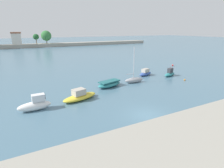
# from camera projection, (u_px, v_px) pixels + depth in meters

# --- Properties ---
(ground_plane) EXTENTS (400.00, 400.00, 0.00)m
(ground_plane) POSITION_uv_depth(u_px,v_px,m) (147.00, 116.00, 19.91)
(ground_plane) COLOR slate
(seawall_embankment) EXTENTS (64.01, 6.75, 2.80)m
(seawall_embankment) POSITION_uv_depth(u_px,v_px,m) (223.00, 146.00, 12.47)
(seawall_embankment) COLOR #9E998C
(seawall_embankment) RESTS_ON ground
(moored_boat_0) EXTENTS (3.78, 1.32, 1.89)m
(moored_boat_0) POSITION_uv_depth(u_px,v_px,m) (35.00, 105.00, 21.10)
(moored_boat_0) COLOR white
(moored_boat_0) RESTS_ON ground
(moored_boat_1) EXTENTS (5.29, 3.04, 1.55)m
(moored_boat_1) POSITION_uv_depth(u_px,v_px,m) (80.00, 96.00, 24.25)
(moored_boat_1) COLOR yellow
(moored_boat_1) RESTS_ON ground
(moored_boat_2) EXTENTS (4.89, 2.96, 1.02)m
(moored_boat_2) POSITION_uv_depth(u_px,v_px,m) (109.00, 84.00, 29.70)
(moored_boat_2) COLOR teal
(moored_boat_2) RESTS_ON ground
(moored_boat_3) EXTENTS (3.60, 1.35, 6.28)m
(moored_boat_3) POSITION_uv_depth(u_px,v_px,m) (134.00, 80.00, 31.99)
(moored_boat_3) COLOR #9E9EA3
(moored_boat_3) RESTS_ON ground
(moored_boat_4) EXTENTS (3.80, 2.27, 1.40)m
(moored_boat_4) POSITION_uv_depth(u_px,v_px,m) (145.00, 73.00, 36.94)
(moored_boat_4) COLOR #3856A8
(moored_boat_4) RESTS_ON ground
(moored_boat_5) EXTENTS (3.62, 2.11, 1.61)m
(moored_boat_5) POSITION_uv_depth(u_px,v_px,m) (170.00, 73.00, 36.51)
(moored_boat_5) COLOR teal
(moored_boat_5) RESTS_ON ground
(mooring_buoy_0) EXTENTS (0.29, 0.29, 0.29)m
(mooring_buoy_0) POSITION_uv_depth(u_px,v_px,m) (185.00, 80.00, 33.39)
(mooring_buoy_0) COLOR orange
(mooring_buoy_0) RESTS_ON ground
(mooring_buoy_1) EXTENTS (0.42, 0.42, 0.42)m
(mooring_buoy_1) POSITION_uv_depth(u_px,v_px,m) (173.00, 65.00, 46.33)
(mooring_buoy_1) COLOR red
(mooring_buoy_1) RESTS_ON ground
(distant_shoreline) EXTENTS (127.73, 6.70, 8.37)m
(distant_shoreline) POSITION_uv_depth(u_px,v_px,m) (29.00, 43.00, 92.22)
(distant_shoreline) COLOR #9E998C
(distant_shoreline) RESTS_ON ground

